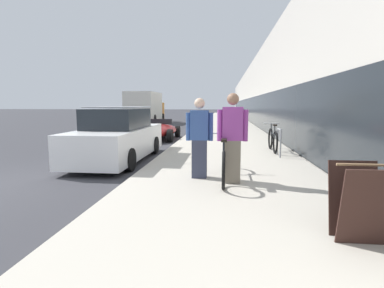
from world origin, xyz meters
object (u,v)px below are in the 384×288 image
(cruiser_bike_nearest, at_px, (273,140))
(moving_truck, at_px, (145,108))
(parked_sedan_curbside, at_px, (119,137))
(bike_rack_hoop, at_px, (279,139))
(person_rider, at_px, (232,138))
(sandwich_board_sign, at_px, (360,202))
(vintage_roadster_curbside, at_px, (159,131))
(tandem_bicycle, at_px, (224,161))
(person_bystander, at_px, (199,138))

(cruiser_bike_nearest, xyz_separation_m, moving_truck, (-9.01, 17.40, 0.90))
(cruiser_bike_nearest, height_order, parked_sedan_curbside, parked_sedan_curbside)
(moving_truck, bearing_deg, parked_sedan_curbside, -77.41)
(bike_rack_hoop, bearing_deg, person_rider, -114.34)
(sandwich_board_sign, bearing_deg, vintage_roadster_curbside, 113.28)
(tandem_bicycle, distance_m, vintage_roadster_curbside, 8.86)
(parked_sedan_curbside, distance_m, moving_truck, 19.33)
(cruiser_bike_nearest, relative_size, moving_truck, 0.29)
(cruiser_bike_nearest, xyz_separation_m, vintage_roadster_curbside, (-4.81, 4.31, -0.11))
(person_bystander, xyz_separation_m, vintage_roadster_curbside, (-2.67, 8.21, -0.57))
(tandem_bicycle, bearing_deg, vintage_roadster_curbside, 111.10)
(person_rider, bearing_deg, moving_truck, 109.24)
(cruiser_bike_nearest, bearing_deg, tandem_bicycle, -112.26)
(bike_rack_hoop, distance_m, moving_truck, 20.47)
(tandem_bicycle, xyz_separation_m, person_rider, (0.16, -0.29, 0.51))
(person_bystander, distance_m, bike_rack_hoop, 3.67)
(cruiser_bike_nearest, distance_m, vintage_roadster_curbside, 6.46)
(person_rider, relative_size, parked_sedan_curbside, 0.38)
(cruiser_bike_nearest, height_order, sandwich_board_sign, cruiser_bike_nearest)
(bike_rack_hoop, bearing_deg, moving_truck, 116.23)
(person_bystander, bearing_deg, vintage_roadster_curbside, 108.03)
(parked_sedan_curbside, height_order, vintage_roadster_curbside, parked_sedan_curbside)
(bike_rack_hoop, height_order, sandwich_board_sign, sandwich_board_sign)
(person_rider, bearing_deg, tandem_bicycle, 119.19)
(person_rider, distance_m, bike_rack_hoop, 3.63)
(sandwich_board_sign, xyz_separation_m, vintage_roadster_curbside, (-4.74, 11.01, -0.17))
(bike_rack_hoop, height_order, parked_sedan_curbside, parked_sedan_curbside)
(parked_sedan_curbside, relative_size, vintage_roadster_curbside, 1.21)
(parked_sedan_curbside, xyz_separation_m, vintage_roadster_curbside, (-0.01, 5.77, -0.30))
(person_bystander, bearing_deg, bike_rack_hoop, 53.60)
(cruiser_bike_nearest, bearing_deg, moving_truck, 117.38)
(parked_sedan_curbside, bearing_deg, sandwich_board_sign, -47.95)
(sandwich_board_sign, relative_size, vintage_roadster_curbside, 0.23)
(person_rider, bearing_deg, bike_rack_hoop, 65.66)
(person_rider, xyz_separation_m, parked_sedan_curbside, (-3.34, 2.79, -0.32))
(person_bystander, bearing_deg, cruiser_bike_nearest, 61.27)
(person_bystander, bearing_deg, tandem_bicycle, -6.18)
(sandwich_board_sign, distance_m, moving_truck, 25.71)
(parked_sedan_curbside, relative_size, moving_truck, 0.76)
(person_bystander, height_order, parked_sedan_curbside, person_bystander)
(moving_truck, bearing_deg, vintage_roadster_curbside, -72.20)
(vintage_roadster_curbside, bearing_deg, sandwich_board_sign, -66.72)
(person_bystander, height_order, sandwich_board_sign, person_bystander)
(person_bystander, bearing_deg, parked_sedan_curbside, 137.46)
(tandem_bicycle, xyz_separation_m, cruiser_bike_nearest, (1.62, 3.95, 0.01))
(tandem_bicycle, bearing_deg, parked_sedan_curbside, 141.83)
(bike_rack_hoop, distance_m, parked_sedan_curbside, 4.86)
(person_rider, bearing_deg, cruiser_bike_nearest, 71.07)
(tandem_bicycle, bearing_deg, moving_truck, 109.10)
(person_rider, height_order, parked_sedan_curbside, person_rider)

